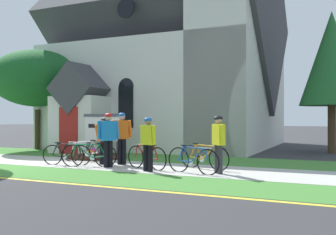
% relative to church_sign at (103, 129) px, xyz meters
% --- Properties ---
extents(ground, '(140.00, 140.00, 0.00)m').
position_rel_church_sign_xyz_m(ground, '(-1.61, 0.22, -1.15)').
color(ground, '#333335').
extents(sidewalk_slab, '(32.00, 2.66, 0.01)m').
position_rel_church_sign_xyz_m(sidewalk_slab, '(-0.13, -2.24, -1.15)').
color(sidewalk_slab, '#B7B5AD').
rests_on(sidewalk_slab, ground).
extents(grass_verge, '(32.00, 2.13, 0.01)m').
position_rel_church_sign_xyz_m(grass_verge, '(-0.13, -4.63, -1.15)').
color(grass_verge, '#427F33').
rests_on(grass_verge, ground).
extents(church_lawn, '(24.00, 2.98, 0.01)m').
position_rel_church_sign_xyz_m(church_lawn, '(-0.13, 0.58, -1.15)').
color(church_lawn, '#427F33').
rests_on(church_lawn, ground).
extents(church_building, '(11.65, 12.59, 14.10)m').
position_rel_church_sign_xyz_m(church_building, '(0.16, 7.11, 4.00)').
color(church_building, silver).
rests_on(church_building, ground).
extents(church_sign, '(1.86, 0.13, 1.77)m').
position_rel_church_sign_xyz_m(church_sign, '(0.00, 0.00, 0.00)').
color(church_sign, '#474C56').
rests_on(church_sign, ground).
extents(flower_bed, '(2.37, 2.37, 0.34)m').
position_rel_church_sign_xyz_m(flower_bed, '(-0.00, -0.41, -1.08)').
color(flower_bed, '#382319').
rests_on(flower_bed, ground).
extents(bicycle_yellow, '(1.69, 0.40, 0.83)m').
position_rel_church_sign_xyz_m(bicycle_yellow, '(0.43, -1.80, -0.78)').
color(bicycle_yellow, black).
rests_on(bicycle_yellow, ground).
extents(bicycle_red, '(1.67, 0.49, 0.80)m').
position_rel_church_sign_xyz_m(bicycle_red, '(0.45, -2.86, -0.79)').
color(bicycle_red, black).
rests_on(bicycle_red, ground).
extents(bicycle_orange, '(1.66, 0.62, 0.81)m').
position_rel_church_sign_xyz_m(bicycle_orange, '(3.39, -2.63, -0.78)').
color(bicycle_orange, black).
rests_on(bicycle_orange, ground).
extents(bicycle_silver, '(1.73, 0.45, 0.84)m').
position_rel_church_sign_xyz_m(bicycle_silver, '(5.05, -2.96, -0.77)').
color(bicycle_silver, black).
rests_on(bicycle_silver, ground).
extents(bicycle_black, '(1.71, 0.72, 0.81)m').
position_rel_church_sign_xyz_m(bicycle_black, '(1.44, -2.94, -0.77)').
color(bicycle_black, black).
rests_on(bicycle_black, ground).
extents(bicycle_blue, '(1.76, 0.52, 0.83)m').
position_rel_church_sign_xyz_m(bicycle_blue, '(5.04, -1.90, -0.77)').
color(bicycle_blue, black).
rests_on(bicycle_blue, ground).
extents(cyclist_in_orange_jersey, '(0.59, 0.45, 1.62)m').
position_rel_church_sign_xyz_m(cyclist_in_orange_jersey, '(3.71, -3.16, -0.22)').
color(cyclist_in_orange_jersey, black).
rests_on(cyclist_in_orange_jersey, ground).
extents(cyclist_in_green_jersey, '(0.51, 0.56, 1.76)m').
position_rel_church_sign_xyz_m(cyclist_in_green_jersey, '(2.11, -2.85, -0.11)').
color(cyclist_in_green_jersey, black).
rests_on(cyclist_in_green_jersey, ground).
extents(cyclist_in_white_jersey, '(0.37, 0.70, 1.62)m').
position_rel_church_sign_xyz_m(cyclist_in_white_jersey, '(1.50, -2.15, -0.21)').
color(cyclist_in_white_jersey, black).
rests_on(cyclist_in_white_jersey, ground).
extents(cyclist_in_blue_jersey, '(0.47, 0.68, 1.66)m').
position_rel_church_sign_xyz_m(cyclist_in_blue_jersey, '(5.76, -2.74, -0.18)').
color(cyclist_in_blue_jersey, '#2D2D33').
rests_on(cyclist_in_blue_jersey, ground).
extents(cyclist_in_yellow_jersey, '(0.68, 0.36, 1.78)m').
position_rel_church_sign_xyz_m(cyclist_in_yellow_jersey, '(2.10, -1.98, -0.09)').
color(cyclist_in_yellow_jersey, black).
rests_on(cyclist_in_yellow_jersey, ground).
extents(roadside_conifer, '(2.90, 2.90, 6.53)m').
position_rel_church_sign_xyz_m(roadside_conifer, '(8.52, 5.92, 3.18)').
color(roadside_conifer, '#4C3823').
rests_on(roadside_conifer, ground).
extents(yard_deciduous_tree, '(4.67, 4.67, 5.07)m').
position_rel_church_sign_xyz_m(yard_deciduous_tree, '(-5.30, 1.92, 2.47)').
color(yard_deciduous_tree, '#3D2D1E').
rests_on(yard_deciduous_tree, ground).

